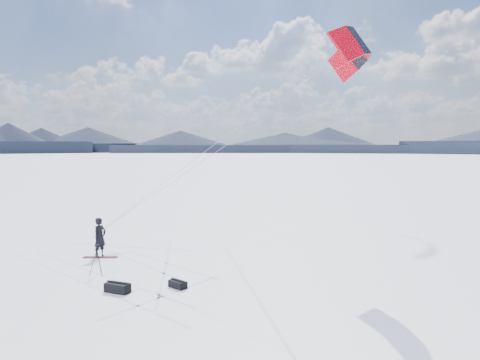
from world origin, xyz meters
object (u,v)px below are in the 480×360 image
Objects in this scene: tripod at (97,256)px; gear_bag_a at (117,288)px; snowkiter at (100,257)px; snowboard at (100,257)px; gear_bag_b at (178,284)px.

tripod is 2.78m from gear_bag_a.
snowkiter is 1.49× the size of tripod.
gear_bag_a is at bearing -67.81° from snowboard.
snowboard is 2.06× the size of gear_bag_b.
snowboard is at bearing 143.98° from tripod.
gear_bag_a is (4.72, -3.55, 0.18)m from snowkiter.
snowkiter reaches higher than gear_bag_a.
gear_bag_a is (2.40, -1.25, -0.65)m from tripod.
snowkiter is 6.61m from gear_bag_b.
tripod is at bearing -135.16° from snowkiter.
gear_bag_a is 2.23m from gear_bag_b.
gear_bag_b is (3.98, 0.31, -0.68)m from tripod.
gear_bag_b is at bearing -107.86° from snowkiter.
tripod is (2.23, -2.23, 0.81)m from snowboard.
gear_bag_a reaches higher than snowboard.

